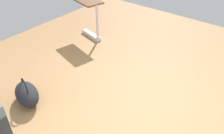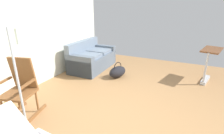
# 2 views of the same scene
# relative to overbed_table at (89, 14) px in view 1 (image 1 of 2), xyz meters

# --- Properties ---
(ground_plane) EXTENTS (7.19, 7.19, 0.00)m
(ground_plane) POSITION_rel_overbed_table_xyz_m (-2.22, 1.23, -0.53)
(ground_plane) COLOR #9E7247
(overbed_table) EXTENTS (0.88, 0.58, 0.84)m
(overbed_table) POSITION_rel_overbed_table_xyz_m (0.00, 0.00, 0.00)
(overbed_table) COLOR #B2B5BA
(overbed_table) RESTS_ON ground
(duffel_bag) EXTENTS (0.63, 0.48, 0.43)m
(duffel_bag) POSITION_rel_overbed_table_xyz_m (-0.75, 2.20, -0.38)
(duffel_bag) COLOR black
(duffel_bag) RESTS_ON ground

